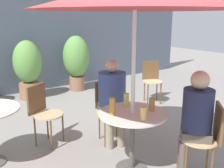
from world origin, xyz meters
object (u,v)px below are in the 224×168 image
at_px(bistro_chair_0, 208,134).
at_px(potted_plant_1, 28,67).
at_px(seated_person_1, 112,96).
at_px(beer_glass_1, 112,106).
at_px(seated_person_0, 196,115).
at_px(potted_plant_2, 76,59).
at_px(bistro_chair_2, 43,109).
at_px(beer_glass_2, 144,114).
at_px(beer_glass_3, 152,105).
at_px(bistro_chair_1, 109,105).
at_px(cafe_table_near, 132,125).
at_px(bistro_chair_3, 152,77).
at_px(beer_glass_0, 126,100).

relative_size(bistro_chair_0, potted_plant_1, 0.67).
distance_m(seated_person_1, beer_glass_1, 0.71).
distance_m(bistro_chair_0, seated_person_1, 1.33).
height_order(seated_person_0, potted_plant_2, potted_plant_2).
height_order(bistro_chair_2, potted_plant_2, potted_plant_2).
height_order(seated_person_1, beer_glass_2, seated_person_1).
xyz_separation_m(bistro_chair_0, beer_glass_3, (-0.35, 0.52, 0.26)).
bearing_deg(seated_person_0, beer_glass_2, -70.74).
bearing_deg(bistro_chair_1, bistro_chair_0, -60.00).
xyz_separation_m(bistro_chair_2, potted_plant_1, (0.53, 2.20, 0.19)).
relative_size(cafe_table_near, beer_glass_3, 5.30).
distance_m(bistro_chair_3, seated_person_0, 2.69).
bearing_deg(bistro_chair_1, bistro_chair_3, 44.38).
xyz_separation_m(bistro_chair_1, bistro_chair_3, (1.74, 0.93, 0.00)).
bearing_deg(bistro_chair_0, bistro_chair_1, -120.00).
distance_m(bistro_chair_0, beer_glass_3, 0.68).
bearing_deg(cafe_table_near, potted_plant_1, 91.10).
height_order(cafe_table_near, beer_glass_3, beer_glass_3).
relative_size(bistro_chair_0, bistro_chair_3, 1.00).
height_order(bistro_chair_3, seated_person_1, seated_person_1).
height_order(seated_person_0, beer_glass_3, seated_person_0).
relative_size(beer_glass_2, potted_plant_2, 0.11).
bearing_deg(bistro_chair_2, bistro_chair_1, -57.26).
distance_m(bistro_chair_3, potted_plant_2, 1.91).
bearing_deg(seated_person_1, seated_person_0, -59.93).
bearing_deg(beer_glass_3, potted_plant_1, 94.70).
bearing_deg(beer_glass_3, beer_glass_0, 115.04).
relative_size(bistro_chair_2, potted_plant_2, 0.65).
bearing_deg(beer_glass_3, seated_person_1, 92.47).
bearing_deg(bistro_chair_1, potted_plant_2, 87.77).
bearing_deg(beer_glass_2, potted_plant_1, 90.31).
height_order(bistro_chair_2, seated_person_0, seated_person_0).
bearing_deg(potted_plant_2, cafe_table_near, -107.90).
bearing_deg(beer_glass_0, potted_plant_1, 92.67).
relative_size(bistro_chair_3, beer_glass_0, 5.40).
height_order(beer_glass_1, beer_glass_2, beer_glass_1).
relative_size(bistro_chair_0, seated_person_0, 0.70).
height_order(bistro_chair_3, beer_glass_0, beer_glass_0).
bearing_deg(beer_glass_3, bistro_chair_2, 122.33).
bearing_deg(seated_person_1, cafe_table_near, -90.00).
distance_m(bistro_chair_0, bistro_chair_1, 1.44).
bearing_deg(bistro_chair_0, bistro_chair_2, -100.99).
xyz_separation_m(seated_person_1, beer_glass_2, (-0.24, -0.89, 0.07)).
height_order(seated_person_0, seated_person_1, seated_person_0).
height_order(beer_glass_3, potted_plant_1, potted_plant_1).
height_order(bistro_chair_1, beer_glass_0, beer_glass_0).
height_order(seated_person_1, potted_plant_2, potted_plant_2).
height_order(bistro_chair_3, potted_plant_2, potted_plant_2).
xyz_separation_m(bistro_chair_3, potted_plant_1, (-2.04, 1.69, 0.19)).
xyz_separation_m(beer_glass_3, potted_plant_2, (0.88, 3.49, -0.02)).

